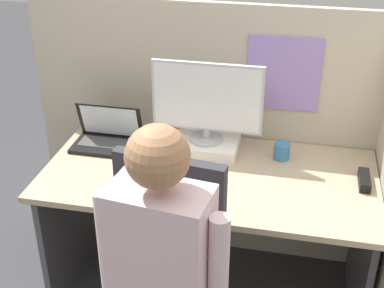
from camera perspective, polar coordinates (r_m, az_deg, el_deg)
The scene contains 10 objects.
cubicle_panel_back at distance 2.89m, azimuth 3.37°, elevation 0.81°, with size 2.06×0.05×1.45m.
desk at distance 2.62m, azimuth 1.78°, elevation -6.36°, with size 1.56×0.77×0.75m.
paper_box at distance 2.70m, azimuth 1.53°, elevation -0.06°, with size 0.32×0.25×0.06m.
monitor at distance 2.60m, azimuth 1.62°, elevation 4.66°, with size 0.55×0.17×0.41m.
laptop at distance 2.77m, azimuth -8.97°, elevation 0.64°, with size 0.34×0.21×0.22m.
mouse at distance 2.50m, azimuth -6.09°, elevation -3.16°, with size 0.07×0.04×0.03m.
stapler at distance 2.55m, azimuth 17.90°, elevation -3.70°, with size 0.05×0.16×0.04m.
carrot_toy at distance 2.31m, azimuth -0.06°, elevation -5.72°, with size 0.04×0.15×0.04m.
person at distance 1.87m, azimuth -3.50°, elevation -14.75°, with size 0.48×0.48×1.36m.
coffee_mug at distance 2.65m, azimuth 9.54°, elevation -0.74°, with size 0.08×0.08×0.08m.
Camera 1 is at (0.37, -1.73, 2.07)m, focal length 50.00 mm.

